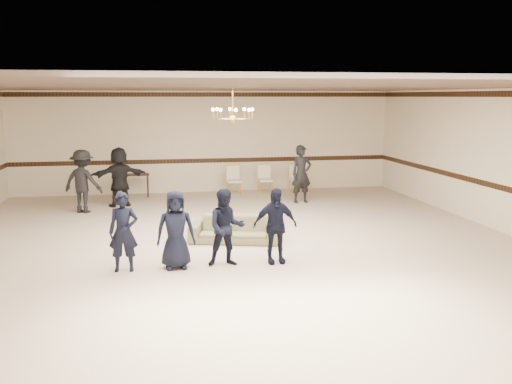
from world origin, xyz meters
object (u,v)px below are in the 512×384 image
Objects in this scene: adult_mid at (119,177)px; console_table at (135,185)px; settee at (234,229)px; adult_right at (302,174)px; boy_c at (226,228)px; boy_a at (123,232)px; adult_left at (83,181)px; banquet_chair_right at (296,179)px; banquet_chair_mid at (265,180)px; boy_b at (176,230)px; chandelier at (233,104)px; banquet_chair_left at (234,181)px; boy_d at (275,226)px.

adult_mid is 1.95× the size of console_table.
settee is 4.83m from adult_right.
boy_a is at bearing -178.61° from boy_c.
adult_left reaches higher than banquet_chair_right.
console_table is at bearing 178.50° from banquet_chair_mid.
boy_b is 0.90m from boy_c.
chandelier is 2.65m from settee.
banquet_chair_left is 3.01m from console_table.
boy_b is 1.56× the size of banquet_chair_mid.
adult_left is at bearing 172.82° from adult_right.
adult_right is at bearing -101.54° from banquet_chair_right.
boy_c is 6.43m from adult_right.
adult_left is at bearing 109.46° from boy_b.
boy_d is at bearing -109.34° from banquet_chair_right.
boy_a is 6.13m from adult_mid.
boy_a is at bearing -117.33° from banquet_chair_mid.
banquet_chair_right is (5.38, 1.23, -0.38)m from adult_mid.
banquet_chair_left is at bearing 178.18° from banquet_chair_right.
banquet_chair_right is at bearing -3.99° from banquet_chair_left.
chandelier is 0.67× the size of boy_a.
adult_mid is at bearing 135.16° from settee.
adult_mid is (0.90, 0.70, 0.00)m from adult_left.
adult_left reaches higher than banquet_chair_left.
console_table is (-5.00, 0.20, -0.09)m from banquet_chair_right.
console_table is at bearing 172.19° from banquet_chair_left.
boy_d is at bearing -57.18° from settee.
adult_left and adult_mid have the same top height.
boy_c is 7.67m from banquet_chair_mid.
boy_b is 1.56× the size of banquet_chair_left.
adult_right reaches higher than boy_d.
adult_mid reaches higher than banquet_chair_right.
chandelier reaches higher than adult_mid.
boy_b is 2.13m from settee.
banquet_chair_right is (1.00, 0.00, 0.00)m from banquet_chair_mid.
boy_d reaches higher than banquet_chair_left.
banquet_chair_mid is at bearing 103.88° from adult_right.
boy_a is 1.00× the size of boy_b.
boy_b is at bearing 176.91° from boy_d.
banquet_chair_right is at bearing 61.88° from chandelier.
settee is 1.12× the size of adult_right.
boy_a is 1.56× the size of banquet_chair_mid.
chandelier is at bearing -107.49° from banquet_chair_mid.
boy_c is 6.49m from adult_mid.
boy_a is 1.00× the size of boy_d.
boy_a is at bearing -136.17° from chandelier.
console_table is at bearing 94.38° from boy_b.
banquet_chair_right is 5.00m from console_table.
boy_a is 0.84× the size of adult_left.
adult_left reaches higher than boy_a.
adult_mid is at bearing -162.99° from banquet_chair_mid.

